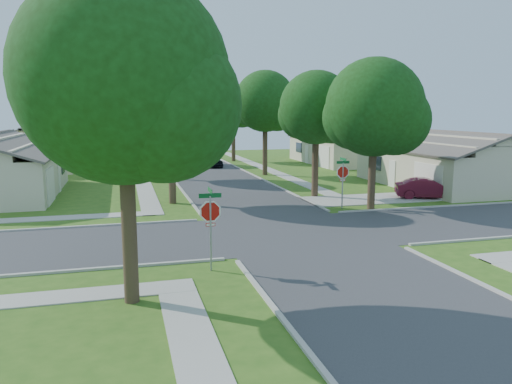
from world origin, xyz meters
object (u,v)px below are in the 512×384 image
at_px(tree_e_mid, 266,104).
at_px(tree_e_far, 234,108).
at_px(tree_w_far, 149,113).
at_px(tree_w_mid, 157,101).
at_px(tree_w_near, 171,103).
at_px(house_nw_far, 35,153).
at_px(tree_sw_corner, 126,88).
at_px(car_curb_west, 172,149).
at_px(house_ne_far, 343,149).
at_px(tree_e_near, 317,111).
at_px(stop_sign_sw, 210,215).
at_px(car_curb_east, 211,160).
at_px(tree_ne_corner, 375,112).
at_px(car_driveway, 427,188).
at_px(house_ne_near, 444,166).
at_px(stop_sign_ne, 343,174).

relative_size(tree_e_mid, tree_e_far, 1.06).
bearing_deg(tree_w_far, tree_w_mid, -89.95).
distance_m(tree_w_near, house_nw_far, 26.05).
height_order(tree_sw_corner, car_curb_west, tree_sw_corner).
bearing_deg(tree_e_far, house_ne_far, -24.03).
xyz_separation_m(tree_sw_corner, house_nw_far, (-8.56, 38.99, -4.75)).
xyz_separation_m(tree_e_near, car_curb_west, (-5.95, 36.51, -4.94)).
height_order(tree_e_mid, tree_w_mid, tree_w_mid).
xyz_separation_m(stop_sign_sw, tree_w_far, (0.05, 38.71, 3.48)).
height_order(tree_e_near, car_curb_east, tree_e_near).
bearing_deg(tree_e_mid, tree_w_far, 125.90).
xyz_separation_m(tree_ne_corner, car_curb_east, (-5.16, 24.56, -4.89)).
bearing_deg(tree_w_mid, car_driveway, -42.18).
bearing_deg(car_driveway, tree_e_near, 92.32).
bearing_deg(tree_e_near, car_driveway, -21.23).
bearing_deg(house_ne_far, tree_e_far, 155.97).
bearing_deg(car_driveway, tree_e_mid, 48.30).
relative_size(house_ne_near, house_nw_far, 1.00).
bearing_deg(tree_e_far, house_ne_near, -63.97).
distance_m(stop_sign_ne, tree_w_near, 11.07).
bearing_deg(house_ne_far, car_driveway, -101.23).
xyz_separation_m(stop_sign_sw, tree_ne_corner, (11.06, 8.91, 3.56)).
bearing_deg(tree_w_near, tree_sw_corner, -99.90).
distance_m(tree_e_far, house_nw_far, 21.31).
height_order(tree_e_far, tree_w_far, tree_e_far).
bearing_deg(tree_sw_corner, house_ne_near, 37.52).
distance_m(stop_sign_sw, tree_w_near, 14.30).
relative_size(stop_sign_ne, tree_e_mid, 0.32).
relative_size(stop_sign_sw, tree_ne_corner, 0.34).
bearing_deg(stop_sign_sw, house_ne_far, 58.45).
bearing_deg(stop_sign_ne, tree_e_near, 89.32).
xyz_separation_m(tree_w_far, tree_ne_corner, (11.01, -29.80, 0.09)).
xyz_separation_m(tree_w_far, car_curb_west, (3.45, 11.51, -4.80)).
distance_m(tree_e_mid, house_ne_near, 15.77).
bearing_deg(tree_e_near, tree_w_far, 110.61).
distance_m(tree_e_near, tree_w_far, 26.71).
distance_m(stop_sign_ne, tree_ne_corner, 3.96).
height_order(tree_w_mid, car_curb_east, tree_w_mid).
xyz_separation_m(tree_w_far, house_nw_far, (-11.34, -2.01, -3.99)).
relative_size(house_ne_far, house_nw_far, 1.00).
height_order(stop_sign_ne, tree_e_mid, tree_e_mid).
relative_size(tree_e_mid, house_nw_far, 0.68).
relative_size(house_ne_near, car_curb_east, 3.32).
bearing_deg(tree_e_mid, house_ne_far, 35.42).
distance_m(tree_e_far, car_driveway, 28.93).
height_order(tree_w_far, car_driveway, tree_w_far).
bearing_deg(car_driveway, car_curb_west, 41.53).
bearing_deg(car_curb_west, tree_e_near, 97.57).
height_order(house_nw_far, car_curb_west, house_nw_far).
relative_size(house_ne_far, car_curb_east, 3.32).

